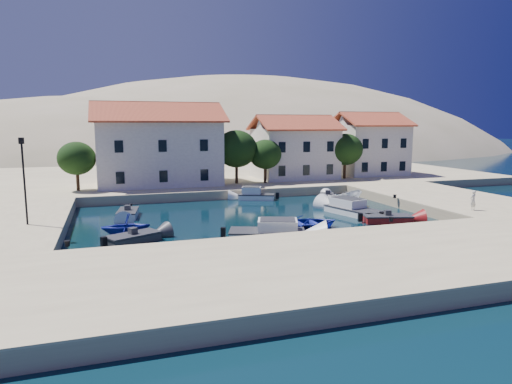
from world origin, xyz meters
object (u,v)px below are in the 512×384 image
Objects in this scene: boat_east at (344,207)px; pedestrian at (473,200)px; lamppost at (24,173)px; building_right at (369,143)px; building_left at (158,143)px; building_mid at (294,146)px; rowboat_south at (305,229)px; cabin_cruiser_east at (354,209)px; cabin_cruiser_south at (267,232)px.

pedestrian reaches higher than boat_east.
boat_east is (27.73, 3.85, -4.75)m from lamppost.
building_right is 46.98m from lamppost.
building_mid is at bearing 3.18° from building_left.
boat_east is 11.72m from pedestrian.
building_right is at bearing 3.81° from building_left.
boat_east reaches higher than rowboat_south.
building_mid is 1.74× the size of cabin_cruiser_east.
cabin_cruiser_east is (-14.74, -21.62, -5.00)m from building_right.
building_left is at bearing -176.82° from building_mid.
lamppost is 27.10m from cabin_cruiser_east.
boat_east is at bearing -45.40° from rowboat_south.
pedestrian is (7.88, -5.81, 1.37)m from cabin_cruiser_east.
building_mid is 36.21m from lamppost.
lamppost is at bearing 80.89° from rowboat_south.
rowboat_south is 1.18× the size of boat_east.
building_right reaches higher than building_mid.
building_left is 25.69m from rowboat_south.
building_left reaches higher than building_mid.
building_right is 23.43m from boat_east.
cabin_cruiser_east is (10.43, 5.91, 0.00)m from cabin_cruiser_south.
cabin_cruiser_south reaches higher than boat_east.
pedestrian is (14.38, -2.03, 1.84)m from rowboat_south.
lamppost is 35.19m from pedestrian.
building_right is 2.08× the size of boat_east.
building_right reaches higher than cabin_cruiser_south.
lamppost is (-41.50, -22.00, -0.72)m from building_right.
rowboat_south is at bearing -23.41° from pedestrian.
cabin_cruiser_east reaches higher than rowboat_south.
rowboat_south is 3.17× the size of pedestrian.
cabin_cruiser_east is 3.63m from boat_east.
building_left is 2.51× the size of cabin_cruiser_south.
cabin_cruiser_east is (26.76, 0.38, -4.28)m from lamppost.
building_left reaches higher than pedestrian.
building_left reaches higher than rowboat_south.
lamppost reaches higher than boat_east.
cabin_cruiser_east is (15.26, -19.62, -5.46)m from building_left.
building_mid is at bearing -94.37° from pedestrian.
lamppost reaches higher than cabin_cruiser_east.
cabin_cruiser_south is (4.83, -25.52, -5.46)m from building_left.
cabin_cruiser_south is at bearing -18.69° from lamppost.
boat_east is at bearing -44.85° from building_left.
building_left is 26.55m from cabin_cruiser_south.
cabin_cruiser_east is at bearing 49.53° from cabin_cruiser_south.
building_mid is at bearing -23.14° from cabin_cruiser_east.
building_right is 1.52× the size of lamppost.
cabin_cruiser_south is (16.33, -5.52, -4.28)m from lamppost.
pedestrian is at bearing -97.61° from rowboat_south.
building_mid reaches higher than boat_east.
building_left is 1.56× the size of building_right.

